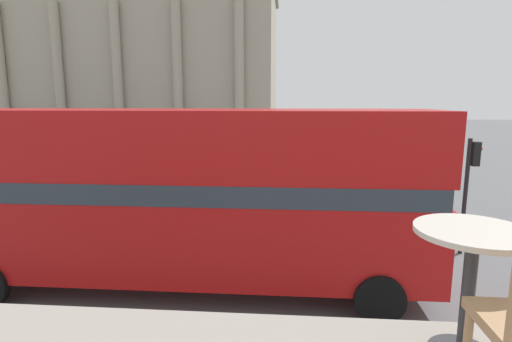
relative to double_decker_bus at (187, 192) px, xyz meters
name	(u,v)px	position (x,y,z in m)	size (l,w,h in m)	color
double_decker_bus	(187,192)	(0.00, 0.00, 0.00)	(11.35, 2.73, 4.35)	black
cafe_dining_table	(471,264)	(3.32, -6.93, 1.27)	(0.60, 0.60, 0.73)	#2D2D30
plaza_building_left	(147,67)	(-13.54, 36.09, 5.84)	(29.22, 16.53, 16.51)	#A39984
traffic_light_near	(469,179)	(7.68, 2.89, -0.13)	(0.42, 0.24, 3.48)	black
traffic_light_mid	(361,146)	(5.66, 9.21, 0.13)	(0.42, 0.24, 3.91)	black
traffic_light_far	(393,132)	(9.36, 18.09, 0.06)	(0.42, 0.24, 3.79)	black
car_white	(247,192)	(0.66, 7.60, -1.72)	(4.20, 1.93, 1.35)	black
car_silver	(311,158)	(3.98, 17.95, -1.72)	(4.20, 1.93, 1.35)	black
pedestrian_blue	(402,160)	(9.24, 15.29, -1.39)	(0.32, 0.32, 1.79)	#282B33
pedestrian_yellow	(229,143)	(-2.52, 24.25, -1.40)	(0.32, 0.32, 1.76)	#282B33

